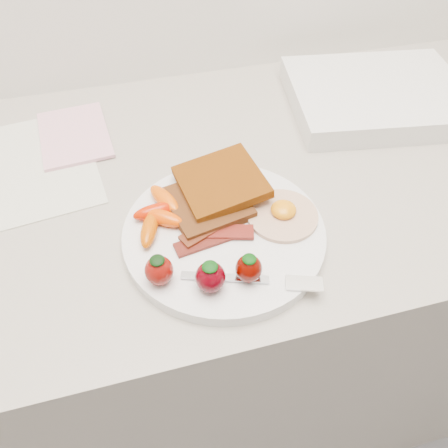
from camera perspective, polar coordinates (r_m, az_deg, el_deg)
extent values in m
cube|color=gray|center=(1.04, -0.51, -11.96)|extent=(2.00, 0.60, 0.90)
cylinder|color=white|center=(0.59, 0.00, -1.24)|extent=(0.27, 0.27, 0.02)
cube|color=#35210B|center=(0.60, -2.22, 2.68)|extent=(0.12, 0.12, 0.01)
cube|color=#401B04|center=(0.61, -0.41, 5.54)|extent=(0.13, 0.12, 0.03)
cylinder|color=silver|center=(0.60, 7.63, 1.14)|extent=(0.12, 0.12, 0.01)
ellipsoid|color=orange|center=(0.59, 7.78, 1.87)|extent=(0.04, 0.04, 0.02)
cube|color=#360A0B|center=(0.56, -2.01, -2.10)|extent=(0.09, 0.04, 0.00)
cube|color=#4A100F|center=(0.57, -0.64, -1.06)|extent=(0.09, 0.05, 0.00)
cube|color=#4B1309|center=(0.57, -1.67, -0.35)|extent=(0.09, 0.06, 0.00)
ellipsoid|color=#C21E00|center=(0.60, -9.08, 1.64)|extent=(0.06, 0.03, 0.02)
ellipsoid|color=#E64600|center=(0.59, -8.08, 0.85)|extent=(0.06, 0.06, 0.02)
ellipsoid|color=#BD4B00|center=(0.57, -9.74, -0.74)|extent=(0.04, 0.06, 0.02)
ellipsoid|color=#E75504|center=(0.61, -7.75, 3.23)|extent=(0.05, 0.07, 0.02)
ellipsoid|color=#6E0C07|center=(0.52, -8.49, -6.02)|extent=(0.03, 0.03, 0.04)
ellipsoid|color=black|center=(0.50, -8.73, -4.72)|extent=(0.02, 0.02, 0.01)
ellipsoid|color=#4A0109|center=(0.51, -1.79, -6.96)|extent=(0.04, 0.04, 0.04)
ellipsoid|color=#083509|center=(0.49, -1.85, -5.60)|extent=(0.02, 0.02, 0.01)
ellipsoid|color=#4A0500|center=(0.52, 3.24, -5.82)|extent=(0.03, 0.03, 0.04)
ellipsoid|color=#073908|center=(0.50, 3.33, -4.58)|extent=(0.02, 0.02, 0.01)
cube|color=silver|center=(0.53, 0.11, -6.99)|extent=(0.10, 0.04, 0.00)
cube|color=white|center=(0.53, 10.45, -7.63)|extent=(0.05, 0.03, 0.00)
cube|color=beige|center=(0.76, -23.80, 6.98)|extent=(0.22, 0.28, 0.00)
cube|color=#E0A1B4|center=(0.80, -18.97, 11.00)|extent=(0.12, 0.17, 0.01)
cube|color=silver|center=(0.87, 19.35, 15.53)|extent=(0.34, 0.29, 0.04)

